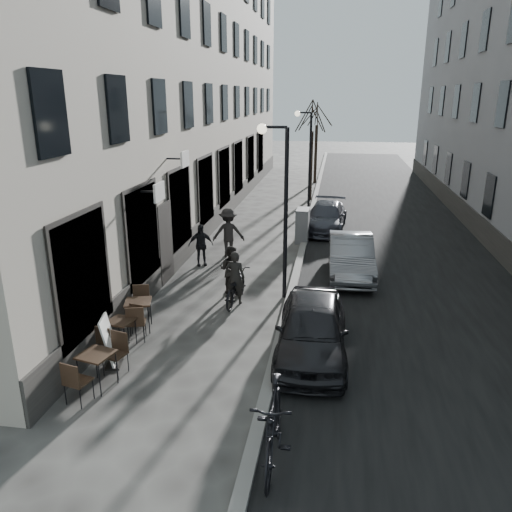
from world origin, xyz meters
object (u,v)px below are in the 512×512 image
(streetlamp_near, at_px, (280,194))
(tree_far, at_px, (317,113))
(car_mid, at_px, (351,256))
(sign_board, at_px, (111,345))
(car_near, at_px, (312,329))
(bistro_set_c, at_px, (139,312))
(pedestrian_far, at_px, (201,245))
(moped, at_px, (273,424))
(pedestrian_near, at_px, (231,270))
(pedestrian_mid, at_px, (228,233))
(streetlamp_far, at_px, (307,150))
(bistro_set_b, at_px, (121,331))
(utility_cabinet, at_px, (302,226))
(bicycle, at_px, (235,287))
(tree_near, at_px, (312,117))
(car_far, at_px, (326,217))
(bistro_set_a, at_px, (97,367))

(streetlamp_near, relative_size, tree_far, 0.89)
(streetlamp_near, xyz_separation_m, car_mid, (2.16, 2.30, -2.49))
(sign_board, height_order, car_near, car_near)
(bistro_set_c, xyz_separation_m, pedestrian_far, (0.22, 5.29, 0.27))
(moped, bearing_deg, tree_far, 89.92)
(pedestrian_near, xyz_separation_m, pedestrian_mid, (-0.84, 3.59, 0.17))
(streetlamp_far, xyz_separation_m, bistro_set_b, (-3.37, -15.76, -2.73))
(streetlamp_far, xyz_separation_m, utility_cabinet, (0.27, -5.93, -2.46))
(streetlamp_far, distance_m, pedestrian_near, 12.24)
(car_mid, bearing_deg, bicycle, -140.51)
(bistro_set_b, height_order, car_near, car_near)
(tree_near, distance_m, car_near, 18.88)
(streetlamp_far, height_order, tree_far, tree_far)
(pedestrian_mid, xyz_separation_m, car_far, (3.51, 4.46, -0.31))
(tree_far, bearing_deg, car_near, -87.42)
(bistro_set_a, relative_size, car_far, 0.39)
(pedestrian_mid, bearing_deg, car_far, -140.40)
(streetlamp_near, distance_m, pedestrian_mid, 4.90)
(tree_near, xyz_separation_m, car_mid, (2.09, -12.70, -3.99))
(pedestrian_far, bearing_deg, bicycle, -82.82)
(tree_near, relative_size, tree_far, 1.00)
(pedestrian_near, distance_m, car_near, 4.41)
(bistro_set_a, height_order, pedestrian_far, pedestrian_far)
(bistro_set_b, xyz_separation_m, moped, (4.11, -3.30, 0.25))
(bistro_set_a, height_order, car_far, car_far)
(car_near, distance_m, car_far, 11.56)
(bistro_set_c, height_order, car_mid, car_mid)
(sign_board, height_order, car_far, car_far)
(car_far, relative_size, moped, 1.85)
(tree_far, relative_size, bistro_set_c, 3.44)
(sign_board, xyz_separation_m, car_near, (4.47, 1.10, 0.23))
(bistro_set_c, bearing_deg, tree_near, 63.19)
(bistro_set_a, xyz_separation_m, car_near, (4.31, 2.07, 0.21))
(streetlamp_near, relative_size, car_mid, 1.24)
(streetlamp_near, relative_size, pedestrian_near, 3.38)
(pedestrian_far, bearing_deg, streetlamp_far, 48.28)
(pedestrian_near, height_order, car_far, pedestrian_near)
(sign_board, relative_size, car_near, 0.28)
(pedestrian_near, height_order, moped, pedestrian_near)
(bistro_set_a, relative_size, car_mid, 0.40)
(bicycle, height_order, car_mid, car_mid)
(car_mid, bearing_deg, pedestrian_mid, 161.07)
(streetlamp_near, height_order, utility_cabinet, streetlamp_near)
(bistro_set_b, xyz_separation_m, car_far, (4.54, 11.90, 0.18))
(car_near, relative_size, car_far, 0.96)
(bicycle, xyz_separation_m, pedestrian_mid, (-1.13, 4.34, 0.44))
(bistro_set_a, xyz_separation_m, bistro_set_c, (-0.18, 2.71, 0.01))
(pedestrian_mid, bearing_deg, pedestrian_far, 45.02)
(tree_far, relative_size, car_far, 1.36)
(bistro_set_b, relative_size, car_far, 0.35)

